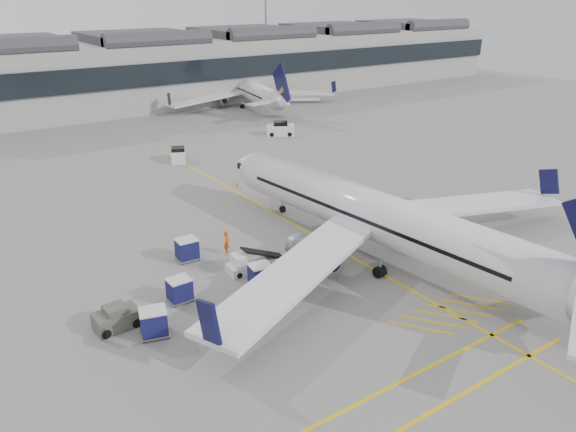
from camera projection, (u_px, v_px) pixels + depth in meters
ground at (263, 312)px, 36.12m from camera, size 220.00×220.00×0.00m
terminal at (21, 79)px, 88.75m from camera, size 200.00×20.45×12.40m
apron_markings at (299, 227)px, 49.00m from camera, size 0.25×60.00×0.01m
airliner_main at (386, 220)px, 42.24m from camera, size 36.73×40.28×10.71m
airliner_far at (250, 91)px, 99.04m from camera, size 30.73×33.86×9.07m
belt_loader at (251, 264)px, 41.32m from camera, size 4.55×1.74×1.84m
baggage_cart_a at (187, 249)px, 42.75m from camera, size 1.71×1.43×1.75m
baggage_cart_b at (260, 275)px, 38.96m from camera, size 1.75×1.52×1.67m
baggage_cart_c at (180, 289)px, 37.08m from camera, size 1.62×1.36×1.66m
baggage_cart_d at (154, 322)px, 33.33m from camera, size 2.00×1.79×1.77m
ramp_agent_a at (227, 242)px, 43.84m from camera, size 0.77×0.82×1.88m
ramp_agent_b at (317, 262)px, 40.71m from camera, size 1.07×0.97×1.79m
pushback_tug at (116, 318)px, 34.25m from camera, size 2.74×1.79×1.48m
safety_cone_nose at (237, 184)px, 59.16m from camera, size 0.38×0.38×0.53m
safety_cone_engine at (422, 232)px, 47.54m from camera, size 0.33×0.33×0.45m
service_van_mid at (178, 155)px, 67.62m from camera, size 2.86×3.67×1.69m
service_van_right at (280, 129)px, 79.49m from camera, size 4.23×3.58×1.95m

